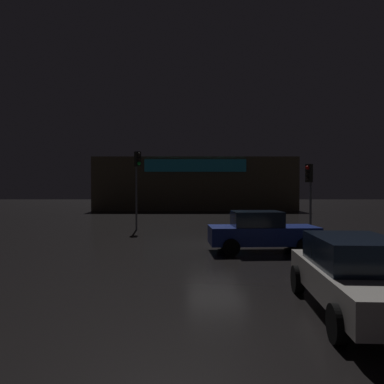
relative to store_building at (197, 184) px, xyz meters
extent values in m
plane|color=black|center=(0.76, -27.40, -2.81)|extent=(120.00, 120.00, 0.00)
cube|color=brown|center=(0.00, 0.01, -0.01)|extent=(21.27, 9.69, 5.61)
cube|color=#33CCF2|center=(0.00, -4.98, 1.86)|extent=(10.32, 0.24, 1.27)
cylinder|color=#595B60|center=(-3.57, -21.75, -0.53)|extent=(0.11, 0.11, 4.55)
cube|color=black|center=(-3.48, -21.88, 1.31)|extent=(0.41, 0.40, 0.86)
sphere|color=black|center=(-3.38, -22.00, 1.57)|extent=(0.20, 0.20, 0.20)
sphere|color=black|center=(-3.38, -22.00, 1.31)|extent=(0.20, 0.20, 0.20)
sphere|color=#19D13F|center=(-3.38, -22.00, 1.05)|extent=(0.20, 0.20, 0.20)
cylinder|color=#595B60|center=(6.20, -22.97, -0.93)|extent=(0.12, 0.12, 3.76)
cube|color=black|center=(6.08, -23.07, 0.46)|extent=(0.40, 0.41, 1.00)
sphere|color=red|center=(5.96, -23.17, 0.75)|extent=(0.20, 0.20, 0.20)
sphere|color=black|center=(5.96, -23.17, 0.46)|extent=(0.20, 0.20, 0.20)
sphere|color=black|center=(5.96, -23.17, 0.16)|extent=(0.20, 0.20, 0.20)
cube|color=navy|center=(2.40, -29.34, -2.15)|extent=(4.21, 1.89, 0.68)
cube|color=black|center=(2.16, -29.36, -1.52)|extent=(1.93, 1.60, 0.58)
cylinder|color=black|center=(3.71, -28.44, -2.49)|extent=(0.64, 0.26, 0.63)
cylinder|color=black|center=(3.81, -30.09, -2.49)|extent=(0.64, 0.26, 0.63)
cylinder|color=black|center=(1.00, -28.59, -2.49)|extent=(0.64, 0.26, 0.63)
cylinder|color=black|center=(1.09, -30.25, -2.49)|extent=(0.64, 0.26, 0.63)
cube|color=silver|center=(2.94, -36.64, -2.19)|extent=(1.96, 4.66, 0.59)
cube|color=black|center=(2.95, -36.45, -1.60)|extent=(1.66, 2.44, 0.59)
cylinder|color=black|center=(2.01, -38.10, -2.49)|extent=(0.26, 0.66, 0.64)
cylinder|color=black|center=(3.88, -35.19, -2.49)|extent=(0.26, 0.66, 0.64)
cylinder|color=black|center=(2.19, -35.09, -2.49)|extent=(0.26, 0.66, 0.64)
camera|label=1|loc=(-0.33, -44.27, -0.29)|focal=36.25mm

